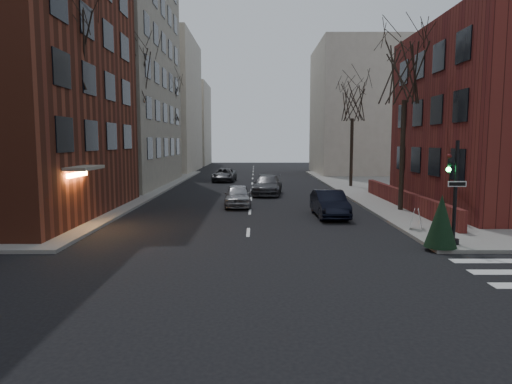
# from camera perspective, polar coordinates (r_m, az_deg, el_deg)

# --- Properties ---
(ground) EXTENTS (160.00, 160.00, 0.00)m
(ground) POSITION_cam_1_polar(r_m,az_deg,el_deg) (9.32, -2.26, -19.87)
(ground) COLOR black
(ground) RESTS_ON ground
(building_left_tan) EXTENTS (18.00, 18.00, 28.00)m
(building_left_tan) POSITION_cam_1_polar(r_m,az_deg,el_deg) (46.82, -22.97, 18.07)
(building_left_tan) COLOR #9D9482
(building_left_tan) RESTS_ON ground
(low_wall_right) EXTENTS (0.35, 16.00, 1.00)m
(low_wall_right) POSITION_cam_1_polar(r_m,az_deg,el_deg) (28.99, 17.97, -0.81)
(low_wall_right) COLOR maroon
(low_wall_right) RESTS_ON sidewalk_far_right
(building_distant_la) EXTENTS (14.00, 16.00, 18.00)m
(building_distant_la) POSITION_cam_1_polar(r_m,az_deg,el_deg) (65.36, -13.85, 10.48)
(building_distant_la) COLOR beige
(building_distant_la) RESTS_ON ground
(building_distant_ra) EXTENTS (14.00, 14.00, 16.00)m
(building_distant_ra) POSITION_cam_1_polar(r_m,az_deg,el_deg) (60.29, 14.25, 9.87)
(building_distant_ra) COLOR beige
(building_distant_ra) RESTS_ON ground
(building_distant_lb) EXTENTS (10.00, 12.00, 14.00)m
(building_distant_lb) POSITION_cam_1_polar(r_m,az_deg,el_deg) (81.50, -9.56, 8.32)
(building_distant_lb) COLOR beige
(building_distant_lb) RESTS_ON ground
(traffic_signal) EXTENTS (0.76, 0.44, 4.00)m
(traffic_signal) POSITION_cam_1_polar(r_m,az_deg,el_deg) (19.06, 23.45, -0.82)
(traffic_signal) COLOR black
(traffic_signal) RESTS_ON sidewalk_far_right
(tree_left_a) EXTENTS (4.18, 4.18, 10.26)m
(tree_left_a) POSITION_cam_1_polar(r_m,az_deg,el_deg) (24.54, -22.85, 16.10)
(tree_left_a) COLOR #2D231C
(tree_left_a) RESTS_ON sidewalk_far_left
(tree_left_b) EXTENTS (4.40, 4.40, 10.80)m
(tree_left_b) POSITION_cam_1_polar(r_m,az_deg,el_deg) (35.87, -15.25, 13.84)
(tree_left_b) COLOR #2D231C
(tree_left_b) RESTS_ON sidewalk_far_left
(tree_left_c) EXTENTS (3.96, 3.96, 9.72)m
(tree_left_c) POSITION_cam_1_polar(r_m,az_deg,el_deg) (49.36, -10.90, 10.81)
(tree_left_c) COLOR #2D231C
(tree_left_c) RESTS_ON sidewalk_far_left
(tree_right_a) EXTENTS (3.96, 3.96, 9.72)m
(tree_right_a) POSITION_cam_1_polar(r_m,az_deg,el_deg) (27.95, 18.15, 14.11)
(tree_right_a) COLOR #2D231C
(tree_right_a) RESTS_ON sidewalk_far_right
(tree_right_b) EXTENTS (3.74, 3.74, 9.18)m
(tree_right_b) POSITION_cam_1_polar(r_m,az_deg,el_deg) (41.37, 11.99, 11.05)
(tree_right_b) COLOR #2D231C
(tree_right_b) RESTS_ON sidewalk_far_right
(streetlamp_near) EXTENTS (0.36, 0.36, 6.28)m
(streetlamp_near) POSITION_cam_1_polar(r_m,az_deg,el_deg) (31.53, -15.85, 6.35)
(streetlamp_near) COLOR black
(streetlamp_near) RESTS_ON sidewalk_far_left
(streetlamp_far) EXTENTS (0.36, 0.36, 6.28)m
(streetlamp_far) POSITION_cam_1_polar(r_m,az_deg,el_deg) (51.07, -9.72, 6.42)
(streetlamp_far) COLOR black
(streetlamp_far) RESTS_ON sidewalk_far_left
(parked_sedan) EXTENTS (1.67, 4.44, 1.45)m
(parked_sedan) POSITION_cam_1_polar(r_m,az_deg,el_deg) (25.15, 9.17, -1.47)
(parked_sedan) COLOR black
(parked_sedan) RESTS_ON ground
(car_lane_silver) EXTENTS (1.78, 4.12, 1.38)m
(car_lane_silver) POSITION_cam_1_polar(r_m,az_deg,el_deg) (28.87, -2.30, -0.45)
(car_lane_silver) COLOR gray
(car_lane_silver) RESTS_ON ground
(car_lane_gray) EXTENTS (2.63, 5.31, 1.48)m
(car_lane_gray) POSITION_cam_1_polar(r_m,az_deg,el_deg) (35.17, 1.43, 0.86)
(car_lane_gray) COLOR #3D3E42
(car_lane_gray) RESTS_ON ground
(car_lane_far) EXTENTS (2.43, 4.91, 1.34)m
(car_lane_far) POSITION_cam_1_polar(r_m,az_deg,el_deg) (46.91, -3.98, 2.14)
(car_lane_far) COLOR #3C3D41
(car_lane_far) RESTS_ON ground
(sandwich_board) EXTENTS (0.59, 0.69, 0.93)m
(sandwich_board) POSITION_cam_1_polar(r_m,az_deg,el_deg) (21.92, 19.38, -3.19)
(sandwich_board) COLOR silver
(sandwich_board) RESTS_ON sidewalk_far_right
(evergreen_shrub) EXTENTS (1.46, 1.46, 1.99)m
(evergreen_shrub) POSITION_cam_1_polar(r_m,az_deg,el_deg) (18.47, 22.14, -3.37)
(evergreen_shrub) COLOR #16311D
(evergreen_shrub) RESTS_ON sidewalk_far_right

